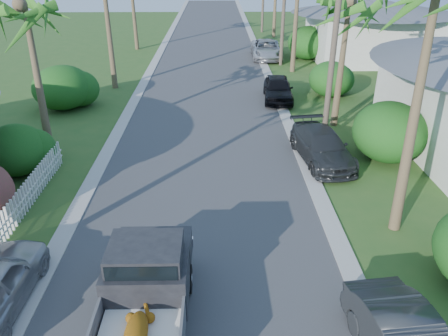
{
  "coord_description": "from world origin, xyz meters",
  "views": [
    {
      "loc": [
        0.56,
        -5.85,
        8.12
      ],
      "look_at": [
        0.81,
        7.47,
        1.4
      ],
      "focal_mm": 35.0,
      "sensor_mm": 36.0,
      "label": 1
    }
  ],
  "objects_px": {
    "parked_car_rd": "(267,49)",
    "utility_pole_c": "(284,2)",
    "palm_r_b": "(349,2)",
    "utility_pole_b": "(334,41)",
    "pickup_truck": "(146,289)",
    "parked_car_rf": "(278,89)",
    "palm_l_b": "(23,6)",
    "parked_car_rm": "(322,147)",
    "house_right_far": "(371,32)"
  },
  "relations": [
    {
      "from": "palm_r_b",
      "to": "utility_pole_b",
      "type": "relative_size",
      "value": 0.8
    },
    {
      "from": "palm_l_b",
      "to": "parked_car_rm",
      "type": "bearing_deg",
      "value": -5.45
    },
    {
      "from": "parked_car_rm",
      "to": "parked_car_rf",
      "type": "bearing_deg",
      "value": 87.69
    },
    {
      "from": "parked_car_rm",
      "to": "utility_pole_b",
      "type": "height_order",
      "value": "utility_pole_b"
    },
    {
      "from": "parked_car_rm",
      "to": "utility_pole_c",
      "type": "height_order",
      "value": "utility_pole_c"
    },
    {
      "from": "pickup_truck",
      "to": "utility_pole_b",
      "type": "relative_size",
      "value": 0.57
    },
    {
      "from": "parked_car_rd",
      "to": "parked_car_rm",
      "type": "bearing_deg",
      "value": -88.06
    },
    {
      "from": "palm_l_b",
      "to": "house_right_far",
      "type": "relative_size",
      "value": 0.82
    },
    {
      "from": "parked_car_rm",
      "to": "utility_pole_b",
      "type": "xyz_separation_m",
      "value": [
        0.6,
        2.13,
        3.95
      ]
    },
    {
      "from": "parked_car_rf",
      "to": "utility_pole_b",
      "type": "relative_size",
      "value": 0.45
    },
    {
      "from": "pickup_truck",
      "to": "parked_car_rd",
      "type": "xyz_separation_m",
      "value": [
        5.84,
        28.33,
        -0.3
      ]
    },
    {
      "from": "parked_car_rd",
      "to": "utility_pole_c",
      "type": "xyz_separation_m",
      "value": [
        0.87,
        -2.34,
        3.89
      ]
    },
    {
      "from": "parked_car_rm",
      "to": "palm_l_b",
      "type": "xyz_separation_m",
      "value": [
        -11.8,
        1.13,
        5.49
      ]
    },
    {
      "from": "palm_r_b",
      "to": "parked_car_rf",
      "type": "bearing_deg",
      "value": 119.48
    },
    {
      "from": "palm_l_b",
      "to": "utility_pole_b",
      "type": "xyz_separation_m",
      "value": [
        12.4,
        1.0,
        -1.55
      ]
    },
    {
      "from": "pickup_truck",
      "to": "palm_l_b",
      "type": "bearing_deg",
      "value": 119.65
    },
    {
      "from": "house_right_far",
      "to": "parked_car_rf",
      "type": "bearing_deg",
      "value": -129.11
    },
    {
      "from": "pickup_truck",
      "to": "utility_pole_b",
      "type": "distance_m",
      "value": 13.37
    },
    {
      "from": "pickup_truck",
      "to": "utility_pole_b",
      "type": "xyz_separation_m",
      "value": [
        6.71,
        10.99,
        3.59
      ]
    },
    {
      "from": "parked_car_rm",
      "to": "palm_l_b",
      "type": "relative_size",
      "value": 0.61
    },
    {
      "from": "palm_l_b",
      "to": "utility_pole_b",
      "type": "distance_m",
      "value": 12.54
    },
    {
      "from": "parked_car_rd",
      "to": "palm_r_b",
      "type": "height_order",
      "value": "palm_r_b"
    },
    {
      "from": "house_right_far",
      "to": "parked_car_rd",
      "type": "bearing_deg",
      "value": 177.65
    },
    {
      "from": "parked_car_rm",
      "to": "house_right_far",
      "type": "xyz_separation_m",
      "value": [
        8.0,
        19.13,
        1.47
      ]
    },
    {
      "from": "parked_car_rd",
      "to": "utility_pole_c",
      "type": "bearing_deg",
      "value": -68.4
    },
    {
      "from": "utility_pole_b",
      "to": "palm_r_b",
      "type": "bearing_deg",
      "value": 63.43
    },
    {
      "from": "palm_l_b",
      "to": "palm_r_b",
      "type": "relative_size",
      "value": 1.03
    },
    {
      "from": "palm_l_b",
      "to": "parked_car_rf",
      "type": "bearing_deg",
      "value": 33.16
    },
    {
      "from": "utility_pole_b",
      "to": "utility_pole_c",
      "type": "height_order",
      "value": "same"
    },
    {
      "from": "pickup_truck",
      "to": "house_right_far",
      "type": "xyz_separation_m",
      "value": [
        14.11,
        27.99,
        1.11
      ]
    },
    {
      "from": "parked_car_rf",
      "to": "utility_pole_b",
      "type": "height_order",
      "value": "utility_pole_b"
    },
    {
      "from": "utility_pole_c",
      "to": "palm_l_b",
      "type": "bearing_deg",
      "value": -127.78
    },
    {
      "from": "parked_car_rd",
      "to": "palm_l_b",
      "type": "height_order",
      "value": "palm_l_b"
    },
    {
      "from": "palm_l_b",
      "to": "parked_car_rd",
      "type": "bearing_deg",
      "value": 57.85
    },
    {
      "from": "parked_car_rm",
      "to": "palm_r_b",
      "type": "xyz_separation_m",
      "value": [
        1.6,
        4.13,
        5.3
      ]
    },
    {
      "from": "palm_l_b",
      "to": "utility_pole_c",
      "type": "distance_m",
      "value": 20.3
    },
    {
      "from": "parked_car_rd",
      "to": "palm_r_b",
      "type": "distance_m",
      "value": 16.32
    },
    {
      "from": "parked_car_rf",
      "to": "utility_pole_b",
      "type": "bearing_deg",
      "value": -73.68
    },
    {
      "from": "parked_car_rf",
      "to": "palm_r_b",
      "type": "distance_m",
      "value": 7.14
    },
    {
      "from": "parked_car_rf",
      "to": "utility_pole_b",
      "type": "distance_m",
      "value": 7.46
    },
    {
      "from": "house_right_far",
      "to": "utility_pole_c",
      "type": "bearing_deg",
      "value": -164.88
    },
    {
      "from": "parked_car_rm",
      "to": "palm_r_b",
      "type": "height_order",
      "value": "palm_r_b"
    },
    {
      "from": "parked_car_rd",
      "to": "utility_pole_b",
      "type": "bearing_deg",
      "value": -85.98
    },
    {
      "from": "utility_pole_c",
      "to": "parked_car_rf",
      "type": "bearing_deg",
      "value": -98.89
    },
    {
      "from": "pickup_truck",
      "to": "parked_car_rf",
      "type": "relative_size",
      "value": 1.25
    },
    {
      "from": "parked_car_rm",
      "to": "utility_pole_c",
      "type": "bearing_deg",
      "value": 80.36
    },
    {
      "from": "parked_car_rf",
      "to": "utility_pole_c",
      "type": "xyz_separation_m",
      "value": [
        1.38,
        8.8,
        3.9
      ]
    },
    {
      "from": "parked_car_rd",
      "to": "utility_pole_b",
      "type": "xyz_separation_m",
      "value": [
        0.87,
        -17.34,
        3.89
      ]
    },
    {
      "from": "parked_car_rf",
      "to": "house_right_far",
      "type": "distance_m",
      "value": 13.99
    },
    {
      "from": "parked_car_rf",
      "to": "palm_r_b",
      "type": "relative_size",
      "value": 0.57
    }
  ]
}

